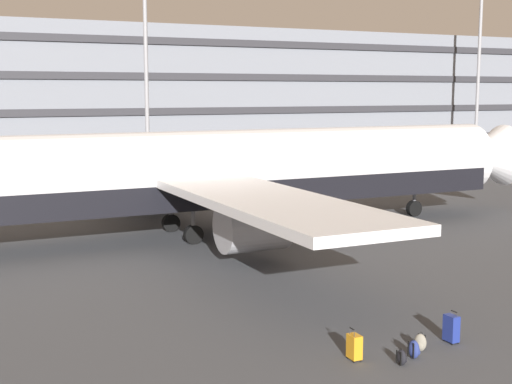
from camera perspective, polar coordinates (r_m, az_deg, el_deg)
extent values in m
plane|color=#424449|center=(37.42, 2.48, -2.91)|extent=(600.00, 600.00, 0.00)
cube|color=slate|center=(78.52, -12.62, 7.69)|extent=(166.66, 16.77, 13.75)
cube|color=#2D2D33|center=(70.46, -11.00, 3.52)|extent=(165.00, 0.24, 0.70)
cube|color=#2D2D33|center=(70.28, -11.07, 6.31)|extent=(165.00, 0.24, 0.70)
cube|color=#2D2D33|center=(70.27, -11.15, 9.11)|extent=(165.00, 0.24, 0.70)
cube|color=#2D2D33|center=(70.43, -11.23, 11.91)|extent=(165.00, 0.24, 0.70)
cylinder|color=silver|center=(35.16, -3.97, 1.78)|extent=(33.61, 4.14, 3.87)
cube|color=black|center=(35.29, -3.95, 0.06)|extent=(32.27, 4.05, 1.24)
cone|color=silver|center=(44.85, 17.80, 2.77)|extent=(3.13, 3.70, 3.68)
cube|color=silver|center=(43.35, -9.57, 2.49)|extent=(4.51, 14.14, 0.36)
cube|color=silver|center=(26.64, 1.13, -0.85)|extent=(4.51, 14.14, 0.36)
cylinder|color=#9E9EA3|center=(41.23, -7.88, 0.33)|extent=(2.79, 2.15, 2.13)
cylinder|color=#9E9EA3|center=(29.34, -0.22, -2.72)|extent=(2.79, 2.15, 2.13)
cylinder|color=black|center=(41.89, 12.54, -1.29)|extent=(0.90, 0.36, 0.90)
cylinder|color=slate|center=(41.79, 12.57, -0.38)|extent=(0.20, 0.20, 1.34)
cylinder|color=black|center=(36.65, -6.83, -2.47)|extent=(0.90, 0.36, 0.90)
cylinder|color=slate|center=(36.53, -6.85, -1.44)|extent=(0.20, 0.20, 1.34)
cylinder|color=black|center=(33.60, -5.03, -3.41)|extent=(0.90, 0.36, 0.90)
cylinder|color=slate|center=(33.47, -5.04, -2.28)|extent=(0.20, 0.20, 1.34)
cylinder|color=gray|center=(64.80, -8.83, 11.54)|extent=(0.36, 0.36, 22.31)
cylinder|color=gray|center=(83.92, 17.49, 11.62)|extent=(0.36, 0.36, 25.71)
cube|color=orange|center=(19.57, 7.88, -12.16)|extent=(0.28, 0.41, 0.65)
cylinder|color=#333338|center=(19.48, 7.52, -10.96)|extent=(0.02, 0.02, 0.18)
cylinder|color=#333338|center=(19.30, 7.88, -11.15)|extent=(0.02, 0.02, 0.18)
cube|color=black|center=(19.36, 7.70, -10.81)|extent=(0.03, 0.22, 0.02)
cylinder|color=black|center=(19.88, 7.88, -12.91)|extent=(0.05, 0.02, 0.05)
cylinder|color=black|center=(19.62, 8.40, -13.20)|extent=(0.05, 0.02, 0.05)
cylinder|color=black|center=(19.77, 7.33, -13.02)|extent=(0.05, 0.02, 0.05)
cylinder|color=black|center=(19.51, 7.85, -13.32)|extent=(0.05, 0.02, 0.05)
cube|color=navy|center=(21.38, 15.37, -10.46)|extent=(0.28, 0.44, 0.75)
cylinder|color=#333338|center=(21.21, 15.80, -9.41)|extent=(0.02, 0.02, 0.10)
cylinder|color=#333338|center=(21.38, 15.36, -9.26)|extent=(0.02, 0.02, 0.10)
cube|color=black|center=(21.28, 15.59, -9.20)|extent=(0.03, 0.24, 0.02)
cylinder|color=black|center=(21.31, 15.43, -11.66)|extent=(0.05, 0.02, 0.05)
cylinder|color=black|center=(21.56, 14.80, -11.41)|extent=(0.05, 0.02, 0.05)
cylinder|color=black|center=(21.45, 15.87, -11.55)|extent=(0.05, 0.02, 0.05)
cylinder|color=black|center=(21.70, 15.24, -11.30)|extent=(0.05, 0.02, 0.05)
ellipsoid|color=navy|center=(20.00, 12.53, -12.19)|extent=(0.27, 0.38, 0.51)
ellipsoid|color=navy|center=(20.10, 12.75, -12.33)|extent=(0.13, 0.26, 0.23)
torus|color=black|center=(19.89, 12.48, -11.50)|extent=(0.02, 0.08, 0.08)
cube|color=black|center=(20.00, 12.10, -12.18)|extent=(0.03, 0.04, 0.43)
cube|color=black|center=(19.87, 12.50, -12.33)|extent=(0.03, 0.04, 0.43)
ellipsoid|color=black|center=(19.49, 11.58, -12.84)|extent=(0.20, 0.33, 0.43)
ellipsoid|color=black|center=(19.56, 11.78, -12.97)|extent=(0.09, 0.23, 0.19)
torus|color=black|center=(19.40, 11.52, -12.24)|extent=(0.01, 0.08, 0.08)
cube|color=black|center=(19.51, 11.20, -12.81)|extent=(0.02, 0.04, 0.36)
cube|color=black|center=(19.37, 11.52, -12.97)|extent=(0.02, 0.04, 0.36)
ellipsoid|color=gray|center=(20.56, 13.03, -11.66)|extent=(0.36, 0.40, 0.50)
ellipsoid|color=gray|center=(20.50, 12.94, -11.94)|extent=(0.21, 0.25, 0.22)
torus|color=black|center=(20.50, 13.08, -10.96)|extent=(0.06, 0.07, 0.08)
cube|color=black|center=(20.61, 13.37, -11.62)|extent=(0.04, 0.04, 0.42)
cube|color=black|center=(20.67, 12.86, -11.55)|extent=(0.04, 0.04, 0.42)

